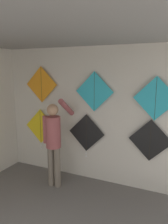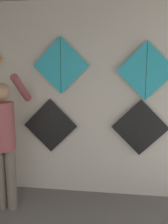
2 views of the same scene
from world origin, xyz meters
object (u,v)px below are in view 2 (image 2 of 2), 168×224
shopkeeper (4,135)px  kite_4 (61,65)px  kite_2 (140,128)px  kite_1 (50,127)px  kite_5 (146,71)px

shopkeeper → kite_4: (0.64, 0.53, 0.89)m
kite_4 → kite_2: bearing=0.0°
kite_1 → kite_4: 0.91m
kite_1 → kite_2: 1.30m
kite_2 → kite_4: kite_4 is taller
kite_1 → kite_5: (1.35, 0.00, 0.82)m
shopkeeper → kite_4: kite_4 is taller
kite_2 → kite_4: 1.42m
shopkeeper → kite_1: size_ratio=1.92×
kite_4 → kite_5: size_ratio=1.00×
kite_4 → kite_5: bearing=0.0°
kite_2 → kite_5: size_ratio=1.00×
kite_4 → kite_5: kite_4 is taller
shopkeeper → kite_4: size_ratio=2.25×
kite_1 → kite_4: bearing=0.1°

